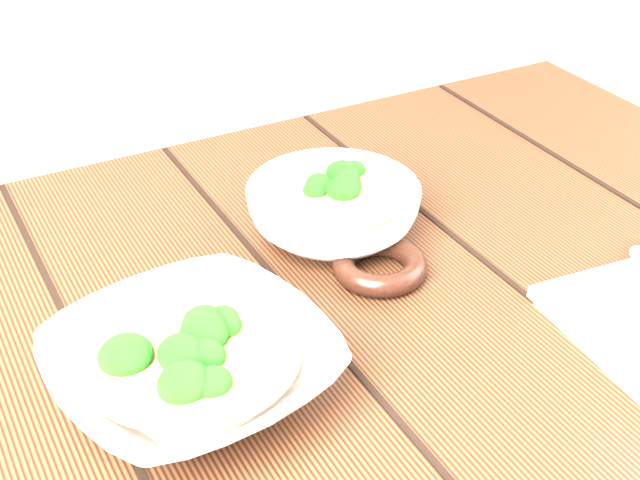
% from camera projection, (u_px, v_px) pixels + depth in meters
% --- Properties ---
extents(table, '(1.20, 0.80, 0.75)m').
position_uv_depth(table, '(330.00, 408.00, 0.90)').
color(table, '#3A1F10').
rests_on(table, ground).
extents(soup_bowl_front, '(0.26, 0.26, 0.07)m').
position_uv_depth(soup_bowl_front, '(192.00, 366.00, 0.73)').
color(soup_bowl_front, silver).
rests_on(soup_bowl_front, table).
extents(soup_bowl_back, '(0.21, 0.21, 0.07)m').
position_uv_depth(soup_bowl_back, '(333.00, 210.00, 0.93)').
color(soup_bowl_back, silver).
rests_on(soup_bowl_back, table).
extents(trivet, '(0.13, 0.13, 0.02)m').
position_uv_depth(trivet, '(380.00, 265.00, 0.88)').
color(trivet, black).
rests_on(trivet, table).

